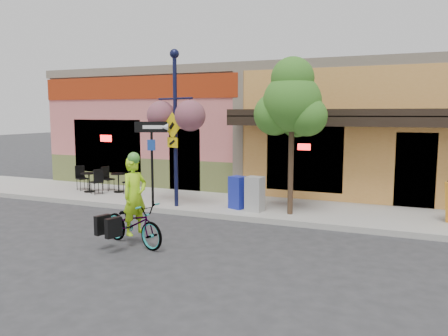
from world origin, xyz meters
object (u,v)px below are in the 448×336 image
Objects in this scene: newspaper_box_grey at (255,194)px; street_tree at (291,136)px; building at (297,128)px; lamp_post at (175,129)px; newspaper_box_blue at (238,192)px; bicycle at (133,223)px; cyclist_rider at (135,207)px; one_way_sign at (152,164)px.

street_tree is at bearing 9.30° from newspaper_box_grey.
building is 6.43m from street_tree.
lamp_post is 2.54m from newspaper_box_blue.
lamp_post reaches higher than street_tree.
building reaches higher than bicycle.
one_way_sign is at bearing 42.35° from cyclist_rider.
bicycle is 3.40m from one_way_sign.
building is 6.86m from lamp_post.
bicycle is 1.97× the size of newspaper_box_blue.
newspaper_box_grey is (1.53, 3.50, -0.20)m from cyclist_rider.
newspaper_box_grey is (2.94, 0.52, -0.75)m from one_way_sign.
building reaches higher than newspaper_box_blue.
newspaper_box_grey is at bearing -6.58° from cyclist_rider.
bicycle is 3.86m from lamp_post.
bicycle is at bearing -56.85° from lamp_post.
building is at bearing 10.10° from cyclist_rider.
bicycle is at bearing -97.23° from building.
one_way_sign is 3.08m from newspaper_box_grey.
cyclist_rider is at bearing -72.95° from bicycle.
building is 4.06× the size of lamp_post.
building is at bearing 9.81° from bicycle.
cyclist_rider reaches higher than newspaper_box_grey.
bicycle is 1.89× the size of newspaper_box_grey.
bicycle is 0.40× the size of lamp_post.
street_tree is at bearing 15.58° from newspaper_box_blue.
newspaper_box_grey is (0.56, -0.16, 0.02)m from newspaper_box_blue.
building is at bearing 101.86° from street_tree.
building is 10.04× the size of bicycle.
one_way_sign is 2.55× the size of newspaper_box_grey.
lamp_post is at bearing -147.71° from newspaper_box_blue.
street_tree is at bearing -18.89° from bicycle.
building is at bearing 107.77° from newspaper_box_blue.
newspaper_box_blue is at bearing -4.53° from one_way_sign.
lamp_post is 4.67× the size of newspaper_box_grey.
one_way_sign reaches higher than cyclist_rider.
street_tree is (3.93, 0.56, 0.87)m from one_way_sign.
bicycle is 3.80m from newspaper_box_blue.
one_way_sign is at bearing -110.84° from building.
lamp_post is (-0.79, 3.27, 1.56)m from cyclist_rider.
cyclist_rider is (0.05, 0.00, 0.36)m from bicycle.
lamp_post is at bearing 4.77° from one_way_sign.
one_way_sign is at bearing 41.56° from bicycle.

